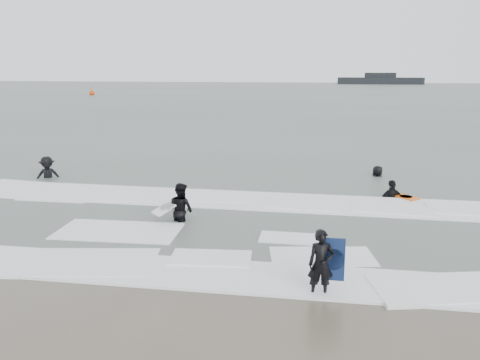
% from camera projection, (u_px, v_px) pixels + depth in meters
% --- Properties ---
extents(ground, '(320.00, 320.00, 0.00)m').
position_uv_depth(ground, '(207.00, 265.00, 12.13)').
color(ground, brown).
rests_on(ground, ground).
extents(sea, '(320.00, 320.00, 0.00)m').
position_uv_depth(sea, '(307.00, 95.00, 88.78)').
color(sea, '#47544C').
rests_on(sea, ground).
extents(surfer_centre, '(0.63, 0.46, 1.58)m').
position_uv_depth(surfer_centre, '(320.00, 296.00, 10.49)').
color(surfer_centre, black).
rests_on(surfer_centre, ground).
extents(surfer_wading, '(1.14, 1.07, 1.86)m').
position_uv_depth(surfer_wading, '(181.00, 221.00, 15.64)').
color(surfer_wading, black).
rests_on(surfer_wading, ground).
extents(surfer_breaker, '(1.42, 1.25, 1.91)m').
position_uv_depth(surfer_breaker, '(48.00, 179.00, 21.56)').
color(surfer_breaker, black).
rests_on(surfer_breaker, ground).
extents(surfer_right_near, '(1.19, 0.84, 1.87)m').
position_uv_depth(surfer_right_near, '(392.00, 198.00, 18.43)').
color(surfer_right_near, black).
rests_on(surfer_right_near, ground).
extents(surfer_right_far, '(0.99, 0.89, 1.70)m').
position_uv_depth(surfer_right_far, '(377.00, 177.00, 21.92)').
color(surfer_right_far, black).
rests_on(surfer_right_far, ground).
extents(surf_foam, '(30.03, 9.06, 0.09)m').
position_uv_depth(surf_foam, '(233.00, 220.00, 15.66)').
color(surf_foam, white).
rests_on(surf_foam, ground).
extents(bodyboards, '(9.24, 9.05, 1.25)m').
position_uv_depth(bodyboards, '(305.00, 215.00, 14.67)').
color(bodyboards, '#0E1B41').
rests_on(bodyboards, ground).
extents(buoy, '(1.00, 1.00, 1.65)m').
position_uv_depth(buoy, '(92.00, 93.00, 88.43)').
color(buoy, red).
rests_on(buoy, ground).
extents(vessel_horizon, '(26.39, 4.71, 3.58)m').
position_uv_depth(vessel_horizon, '(380.00, 80.00, 149.03)').
color(vessel_horizon, black).
rests_on(vessel_horizon, ground).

